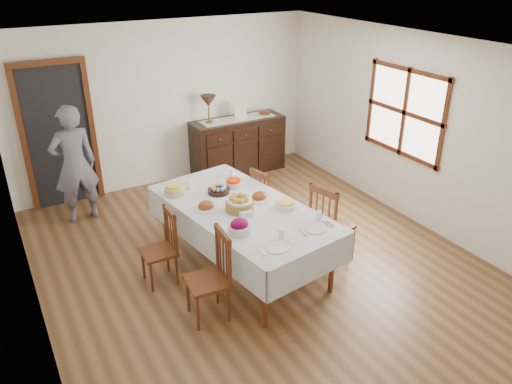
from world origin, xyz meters
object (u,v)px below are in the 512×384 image
dining_table (242,214)px  sideboard (238,146)px  table_lamp (208,102)px  chair_left_far (162,247)px  chair_right_near (329,224)px  chair_right_far (267,201)px  person (74,161)px  chair_left_near (212,276)px

dining_table → sideboard: size_ratio=1.59×
table_lamp → chair_left_far: bearing=-125.3°
chair_right_near → sideboard: (0.37, 3.07, -0.05)m
chair_right_far → person: (-2.12, 1.65, 0.43)m
sideboard → table_lamp: table_lamp is taller
chair_right_far → person: 2.72m
dining_table → chair_left_far: bearing=158.3°
chair_left_near → chair_left_far: bearing=-160.0°
table_lamp → person: bearing=-168.1°
chair_left_far → chair_right_near: (1.90, -0.62, 0.08)m
dining_table → chair_left_near: size_ratio=2.58×
chair_left_near → chair_right_near: chair_right_near is taller
dining_table → chair_left_near: (-0.70, -0.64, -0.23)m
dining_table → sideboard: 2.99m
chair_left_near → person: 2.99m
chair_left_near → chair_right_near: bearing=103.2°
chair_left_far → chair_left_near: bearing=15.1°
chair_left_far → table_lamp: (1.76, 2.49, 0.86)m
chair_left_far → sideboard: 3.34m
sideboard → table_lamp: 0.98m
chair_right_far → person: person is taller
chair_left_near → chair_right_far: 1.84m
person → table_lamp: (2.27, 0.48, 0.41)m
chair_right_near → person: size_ratio=0.58×
chair_left_far → person: person is taller
chair_right_far → person: size_ratio=0.52×
chair_left_far → chair_right_far: size_ratio=0.95×
chair_left_near → person: person is taller
dining_table → chair_right_far: chair_right_far is taller
person → table_lamp: size_ratio=3.94×
dining_table → table_lamp: bearing=64.1°
chair_left_far → table_lamp: bearing=144.8°
chair_left_far → table_lamp: size_ratio=1.95×
person → chair_left_near: bearing=99.2°
chair_left_far → sideboard: size_ratio=0.56×
person → table_lamp: 2.35m
chair_left_far → chair_right_far: bearing=102.8°
chair_left_near → chair_left_far: chair_left_near is taller
dining_table → chair_right_far: 0.93m
chair_right_near → table_lamp: (-0.14, 3.11, 0.78)m
dining_table → sideboard: bearing=54.5°
dining_table → chair_left_near: chair_left_near is taller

